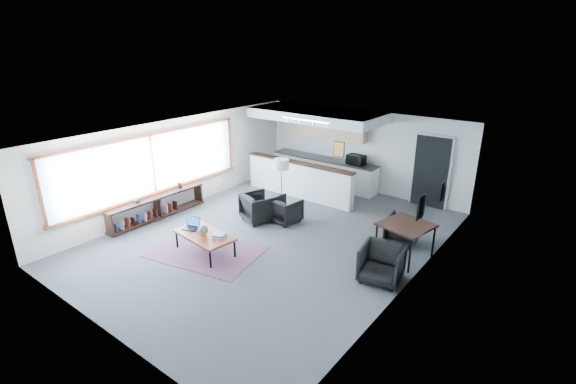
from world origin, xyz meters
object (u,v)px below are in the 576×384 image
Objects in this scene: laptop at (192,225)px; armchair_right at (286,209)px; dining_chair_near at (381,265)px; floor_lamp at (281,166)px; book_stack at (219,236)px; dining_chair_far at (402,231)px; microwave at (356,159)px; armchair_left at (259,206)px; ceramic_pot at (203,230)px; coffee_table at (204,235)px; dining_table at (406,227)px.

laptop is 2.62m from armchair_right.
floor_lamp is at bearing 146.72° from dining_chair_near.
dining_chair_far is at bearing 46.40° from book_stack.
microwave reaches higher than dining_chair_near.
armchair_left is at bearing 12.26° from dining_chair_far.
laptop is 0.59× the size of armchair_right.
ceramic_pot reaches higher than dining_chair_far.
coffee_table is at bearing -95.34° from microwave.
laptop is 0.36× the size of dining_table.
book_stack is at bearing 19.76° from ceramic_pot.
armchair_left reaches higher than dining_chair_far.
dining_chair_far is at bearing 44.21° from ceramic_pot.
coffee_table is at bearing -166.62° from book_stack.
dining_table is at bearing 13.65° from laptop.
laptop is 0.52m from ceramic_pot.
microwave is at bearing -84.98° from armchair_left.
dining_chair_far is at bearing 22.70° from laptop.
armchair_left is at bearing 159.42° from dining_chair_near.
coffee_table is 5.81m from microwave.
coffee_table is 3.56× the size of laptop.
coffee_table is at bearing -169.53° from dining_chair_near.
microwave is at bearing -47.58° from dining_chair_far.
dining_table is 0.92m from dining_chair_far.
ceramic_pot is (0.01, -0.04, 0.16)m from coffee_table.
ceramic_pot is 5.84m from microwave.
armchair_right reaches higher than dining_chair_near.
floor_lamp is 2.43× the size of dining_chair_far.
coffee_table is 2.16m from armchair_left.
dining_chair_near is at bearing 95.51° from dining_chair_far.
dining_table is at bearing 36.09° from book_stack.
armchair_right is at bearing 81.31° from ceramic_pot.
ceramic_pot is 2.21m from armchair_left.
microwave is (0.34, 3.20, 0.75)m from armchair_right.
dining_chair_near is at bearing -170.74° from armchair_left.
dining_chair_far is at bearing 50.73° from coffee_table.
armchair_right is 3.10m from dining_chair_far.
dining_table is at bearing 41.12° from coffee_table.
armchair_left is at bearing 106.75° from book_stack.
laptop is 0.89m from book_stack.
armchair_right reaches higher than coffee_table.
microwave is at bearing -89.22° from armchair_right.
armchair_left reaches higher than laptop.
microwave reaches higher than armchair_right.
dining_chair_far is at bearing 90.66° from dining_chair_near.
dining_chair_far is at bearing -142.74° from armchair_left.
laptop is (-0.49, 0.07, 0.11)m from coffee_table.
dining_chair_near reaches higher than book_stack.
microwave reaches higher than dining_table.
floor_lamp is (-0.61, 0.58, 0.96)m from armchair_right.
ceramic_pot is 4.75m from dining_chair_far.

